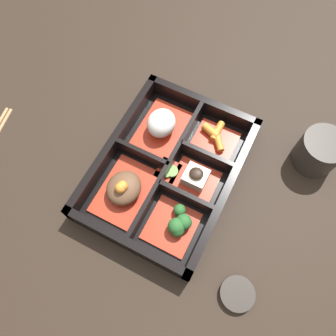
% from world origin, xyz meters
% --- Properties ---
extents(ground_plane, '(3.00, 3.00, 0.00)m').
position_xyz_m(ground_plane, '(0.00, 0.00, 0.00)').
color(ground_plane, black).
extents(bento_base, '(0.32, 0.24, 0.01)m').
position_xyz_m(bento_base, '(0.00, 0.00, 0.01)').
color(bento_base, black).
rests_on(bento_base, ground_plane).
extents(bento_rim, '(0.32, 0.24, 0.05)m').
position_xyz_m(bento_rim, '(0.00, -0.00, 0.02)').
color(bento_rim, black).
rests_on(bento_rim, ground_plane).
extents(bowl_stew, '(0.12, 0.09, 0.05)m').
position_xyz_m(bowl_stew, '(-0.07, 0.05, 0.03)').
color(bowl_stew, '#B22D19').
rests_on(bowl_stew, bento_base).
extents(bowl_rice, '(0.12, 0.09, 0.05)m').
position_xyz_m(bowl_rice, '(0.07, 0.05, 0.03)').
color(bowl_rice, '#B22D19').
rests_on(bowl_rice, bento_base).
extents(bowl_greens, '(0.09, 0.08, 0.04)m').
position_xyz_m(bowl_greens, '(-0.09, -0.06, 0.02)').
color(bowl_greens, '#B22D19').
rests_on(bowl_greens, bento_base).
extents(bowl_tofu, '(0.07, 0.08, 0.04)m').
position_xyz_m(bowl_tofu, '(0.01, -0.05, 0.02)').
color(bowl_tofu, '#B22D19').
rests_on(bowl_tofu, bento_base).
extents(bowl_carrots, '(0.08, 0.08, 0.02)m').
position_xyz_m(bowl_carrots, '(0.10, -0.05, 0.02)').
color(bowl_carrots, '#B22D19').
rests_on(bowl_carrots, bento_base).
extents(bowl_pickles, '(0.04, 0.04, 0.01)m').
position_xyz_m(bowl_pickles, '(-0.00, -0.00, 0.02)').
color(bowl_pickles, '#B22D19').
rests_on(bowl_pickles, bento_base).
extents(tea_cup, '(0.08, 0.08, 0.07)m').
position_xyz_m(tea_cup, '(0.15, -0.24, 0.04)').
color(tea_cup, '#2D2823').
rests_on(tea_cup, ground_plane).
extents(sauce_dish, '(0.06, 0.06, 0.01)m').
position_xyz_m(sauce_dish, '(-0.14, -0.20, 0.01)').
color(sauce_dish, '#2D2823').
rests_on(sauce_dish, ground_plane).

